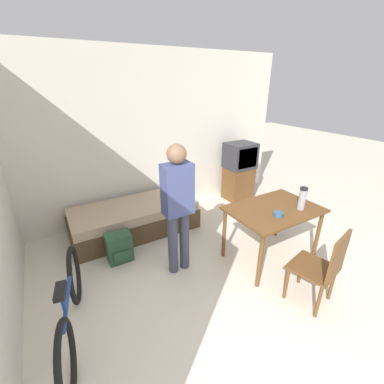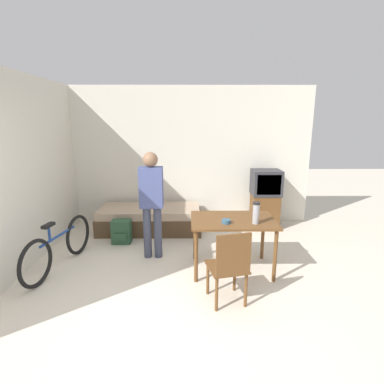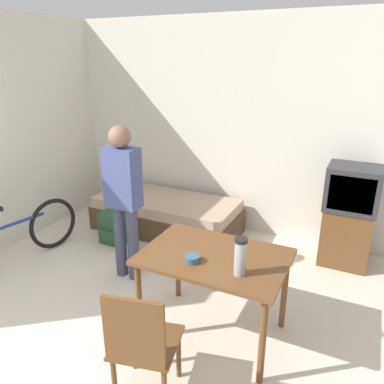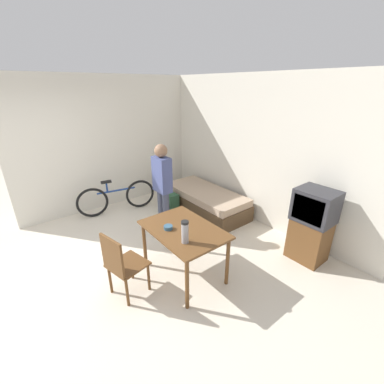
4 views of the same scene
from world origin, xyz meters
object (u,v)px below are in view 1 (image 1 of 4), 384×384
(wooden_chair, at_px, (324,266))
(dining_table, at_px, (273,215))
(person_standing, at_px, (178,202))
(thermos_flask, at_px, (302,197))
(mate_bowl, at_px, (278,214))
(bicycle, at_px, (71,309))
(tv, at_px, (239,171))
(backpack, at_px, (119,247))
(daybed, at_px, (135,218))

(wooden_chair, bearing_deg, dining_table, 80.06)
(person_standing, relative_size, thermos_flask, 5.60)
(person_standing, relative_size, mate_bowl, 13.73)
(bicycle, bearing_deg, thermos_flask, -5.06)
(tv, height_order, mate_bowl, tv)
(mate_bowl, xyz_separation_m, backpack, (-1.64, 1.12, -0.57))
(daybed, bearing_deg, person_standing, -80.81)
(wooden_chair, distance_m, backpack, 2.43)
(daybed, bearing_deg, dining_table, -49.28)
(mate_bowl, bearing_deg, bicycle, 174.33)
(daybed, bearing_deg, wooden_chair, -63.56)
(mate_bowl, bearing_deg, daybed, 125.44)
(mate_bowl, bearing_deg, tv, 62.25)
(person_standing, xyz_separation_m, thermos_flask, (1.42, -0.58, -0.04))
(daybed, xyz_separation_m, bicycle, (-1.09, -1.49, 0.10))
(tv, xyz_separation_m, person_standing, (-2.03, -1.30, 0.35))
(thermos_flask, bearing_deg, person_standing, 157.78)
(tv, relative_size, thermos_flask, 3.94)
(daybed, distance_m, mate_bowl, 2.18)
(tv, bearing_deg, dining_table, -117.09)
(thermos_flask, bearing_deg, backpack, 150.89)
(tv, xyz_separation_m, thermos_flask, (-0.60, -1.88, 0.31))
(wooden_chair, bearing_deg, thermos_flask, 57.87)
(person_standing, bearing_deg, backpack, 137.80)
(bicycle, distance_m, backpack, 1.12)
(wooden_chair, bearing_deg, mate_bowl, 87.08)
(tv, xyz_separation_m, bicycle, (-3.30, -1.64, -0.27))
(daybed, distance_m, bicycle, 1.85)
(person_standing, height_order, thermos_flask, person_standing)
(dining_table, height_order, backpack, dining_table)
(daybed, relative_size, dining_table, 1.68)
(daybed, xyz_separation_m, backpack, (-0.42, -0.60, -0.03))
(dining_table, xyz_separation_m, bicycle, (-2.43, 0.06, -0.33))
(bicycle, bearing_deg, tv, 26.45)
(mate_bowl, bearing_deg, dining_table, 55.96)
(tv, bearing_deg, daybed, -176.04)
(tv, relative_size, person_standing, 0.70)
(bicycle, bearing_deg, dining_table, -1.49)
(person_standing, distance_m, mate_bowl, 1.20)
(wooden_chair, relative_size, mate_bowl, 7.65)
(wooden_chair, bearing_deg, person_standing, 128.91)
(backpack, bearing_deg, person_standing, -42.20)
(tv, bearing_deg, thermos_flask, -107.77)
(person_standing, bearing_deg, bicycle, -165.06)
(wooden_chair, xyz_separation_m, person_standing, (-1.00, 1.24, 0.44))
(wooden_chair, height_order, person_standing, person_standing)
(backpack, bearing_deg, tv, 16.05)
(thermos_flask, bearing_deg, bicycle, 174.94)
(wooden_chair, bearing_deg, daybed, 116.44)
(dining_table, bearing_deg, wooden_chair, -99.94)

